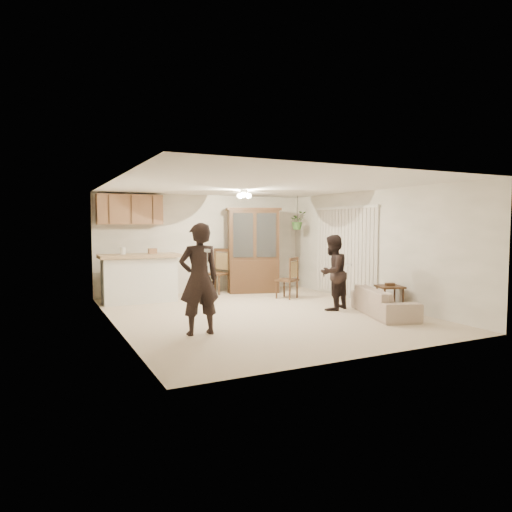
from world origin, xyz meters
name	(u,v)px	position (x,y,z in m)	size (l,w,h in m)	color
floor	(260,314)	(0.00, 0.00, 0.00)	(6.50, 6.50, 0.00)	beige
ceiling	(260,186)	(0.00, 0.00, 2.50)	(5.50, 6.50, 0.02)	white
wall_back	(204,244)	(0.00, 3.25, 1.25)	(5.50, 0.02, 2.50)	white
wall_front	(372,263)	(0.00, -3.25, 1.25)	(5.50, 0.02, 2.50)	white
wall_left	(115,254)	(-2.75, 0.00, 1.25)	(0.02, 6.50, 2.50)	white
wall_right	(371,247)	(2.75, 0.00, 1.25)	(0.02, 6.50, 2.50)	white
breakfast_bar	(140,280)	(-1.85, 2.35, 0.50)	(1.60, 0.55, 1.00)	white
bar_top	(139,256)	(-1.85, 2.35, 1.05)	(1.75, 0.70, 0.08)	tan
upper_cabinets	(130,210)	(-1.90, 3.07, 2.10)	(1.50, 0.34, 0.70)	brown
vertical_blinds	(345,252)	(2.71, 0.90, 1.10)	(0.06, 2.30, 2.10)	beige
ceiling_fixture	(244,195)	(0.20, 1.20, 2.40)	(0.36, 0.36, 0.20)	beige
hanging_plant	(297,221)	(2.30, 2.40, 1.85)	(0.43, 0.37, 0.48)	#2B5A24
plant_cord	(298,208)	(2.30, 2.40, 2.17)	(0.01, 0.01, 0.65)	black
sofa	(384,296)	(2.08, -1.18, 0.37)	(1.87, 0.73, 0.73)	beige
adult	(199,278)	(-1.63, -1.08, 0.90)	(0.66, 0.43, 1.80)	black
child	(332,277)	(1.50, -0.29, 0.68)	(0.66, 0.51, 1.35)	black
china_hutch	(253,251)	(1.10, 2.60, 1.07)	(1.47, 0.90, 2.17)	#371F14
side_table	(390,298)	(2.42, -0.97, 0.27)	(0.60, 0.60, 0.58)	#371F14
chair_bar	(140,288)	(-1.78, 2.69, 0.28)	(0.51, 0.51, 0.99)	#371F14
chair_hutch_left	(217,281)	(0.20, 2.86, 0.32)	(0.69, 0.69, 1.13)	#371F14
chair_hutch_right	(287,287)	(1.41, 1.40, 0.28)	(0.59, 0.59, 0.98)	#371F14
controller_adult	(207,251)	(-1.64, -1.50, 1.36)	(0.05, 0.15, 0.05)	silver
controller_child	(348,265)	(1.65, -0.62, 0.94)	(0.04, 0.13, 0.04)	silver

